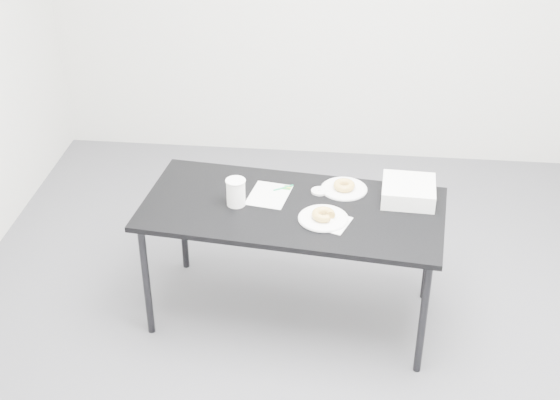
# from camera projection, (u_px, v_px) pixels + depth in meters

# --- Properties ---
(floor) EXTENTS (4.00, 4.00, 0.00)m
(floor) POSITION_uv_depth(u_px,v_px,m) (306.00, 321.00, 4.30)
(floor) COLOR #545359
(floor) RESTS_ON ground
(table) EXTENTS (1.61, 0.88, 0.70)m
(table) POSITION_uv_depth(u_px,v_px,m) (292.00, 216.00, 4.02)
(table) COLOR black
(table) RESTS_ON floor
(scorecard) EXTENTS (0.24, 0.28, 0.00)m
(scorecard) POSITION_uv_depth(u_px,v_px,m) (269.00, 195.00, 4.09)
(scorecard) COLOR white
(scorecard) RESTS_ON table
(logo_patch) EXTENTS (0.05, 0.05, 0.00)m
(logo_patch) POSITION_uv_depth(u_px,v_px,m) (287.00, 188.00, 4.15)
(logo_patch) COLOR green
(logo_patch) RESTS_ON scorecard
(pen) EXTENTS (0.10, 0.07, 0.01)m
(pen) POSITION_uv_depth(u_px,v_px,m) (283.00, 188.00, 4.14)
(pen) COLOR #0E9B5D
(pen) RESTS_ON scorecard
(napkin) EXTENTS (0.22, 0.22, 0.00)m
(napkin) POSITION_uv_depth(u_px,v_px,m) (331.00, 222.00, 3.86)
(napkin) COLOR white
(napkin) RESTS_ON table
(plate_near) EXTENTS (0.25, 0.25, 0.01)m
(plate_near) POSITION_uv_depth(u_px,v_px,m) (323.00, 218.00, 3.88)
(plate_near) COLOR white
(plate_near) RESTS_ON napkin
(donut_near) EXTENTS (0.16, 0.16, 0.04)m
(donut_near) POSITION_uv_depth(u_px,v_px,m) (323.00, 214.00, 3.87)
(donut_near) COLOR gold
(donut_near) RESTS_ON plate_near
(plate_far) EXTENTS (0.25, 0.25, 0.01)m
(plate_far) POSITION_uv_depth(u_px,v_px,m) (344.00, 189.00, 4.14)
(plate_far) COLOR white
(plate_far) RESTS_ON table
(donut_far) EXTENTS (0.12, 0.12, 0.04)m
(donut_far) POSITION_uv_depth(u_px,v_px,m) (344.00, 185.00, 4.12)
(donut_far) COLOR gold
(donut_far) RESTS_ON plate_far
(coffee_cup) EXTENTS (0.10, 0.10, 0.14)m
(coffee_cup) POSITION_uv_depth(u_px,v_px,m) (236.00, 192.00, 3.97)
(coffee_cup) COLOR white
(coffee_cup) RESTS_ON table
(cup_lid) EXTENTS (0.09, 0.09, 0.01)m
(cup_lid) POSITION_uv_depth(u_px,v_px,m) (319.00, 191.00, 4.11)
(cup_lid) COLOR white
(cup_lid) RESTS_ON table
(bakery_box) EXTENTS (0.28, 0.28, 0.09)m
(bakery_box) POSITION_uv_depth(u_px,v_px,m) (408.00, 191.00, 4.03)
(bakery_box) COLOR white
(bakery_box) RESTS_ON table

